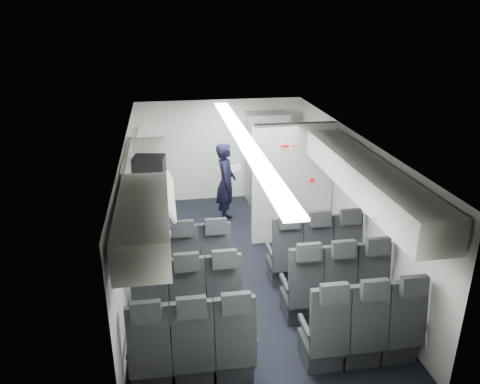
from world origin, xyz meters
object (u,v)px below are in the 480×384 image
object	(u,v)px
boarding_door	(139,184)
seat_row_front	(250,262)
flight_attendant	(226,183)
galley_unit	(267,158)
carry_on_bag	(149,165)
seat_row_rear	(280,343)
seat_row_mid	(263,297)

from	to	relation	value
boarding_door	seat_row_front	bearing A→B (deg)	-51.84
seat_row_front	flight_attendant	bearing A→B (deg)	91.06
galley_unit	carry_on_bag	bearing A→B (deg)	-130.71
flight_attendant	seat_row_front	bearing A→B (deg)	-169.81
seat_row_rear	flight_attendant	distance (m)	4.15
seat_row_mid	flight_attendant	world-z (taller)	flight_attendant
seat_row_mid	boarding_door	bearing A→B (deg)	118.77
seat_row_mid	flight_attendant	distance (m)	3.25
seat_row_front	seat_row_mid	world-z (taller)	same
seat_row_rear	boarding_door	world-z (taller)	boarding_door
seat_row_front	flight_attendant	xyz separation A→B (m)	(-0.04, 2.33, 0.38)
seat_row_mid	seat_row_rear	xyz separation A→B (m)	(0.00, -0.90, 0.00)
seat_row_rear	boarding_door	bearing A→B (deg)	112.87
boarding_door	seat_row_mid	bearing A→B (deg)	-61.23
seat_row_rear	galley_unit	size ratio (longest dim) A/B	1.75
flight_attendant	carry_on_bag	size ratio (longest dim) A/B	3.60
boarding_door	flight_attendant	world-z (taller)	boarding_door
galley_unit	seat_row_front	bearing A→B (deg)	-106.28
seat_row_front	flight_attendant	distance (m)	2.36
seat_row_mid	seat_row_front	bearing A→B (deg)	90.00
galley_unit	flight_attendant	distance (m)	1.37
seat_row_mid	galley_unit	distance (m)	4.30
seat_row_mid	seat_row_rear	distance (m)	0.90
seat_row_rear	flight_attendant	xyz separation A→B (m)	(-0.04, 4.13, 0.38)
galley_unit	flight_attendant	xyz separation A→B (m)	(-0.99, -0.92, -0.16)
seat_row_front	carry_on_bag	world-z (taller)	carry_on_bag
boarding_door	flight_attendant	bearing A→B (deg)	8.73
carry_on_bag	flight_attendant	bearing A→B (deg)	63.53
flight_attendant	carry_on_bag	world-z (taller)	carry_on_bag
seat_row_mid	flight_attendant	size ratio (longest dim) A/B	2.12
boarding_door	flight_attendant	distance (m)	1.62
seat_row_front	galley_unit	xyz separation A→B (m)	(0.95, 3.25, 0.55)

